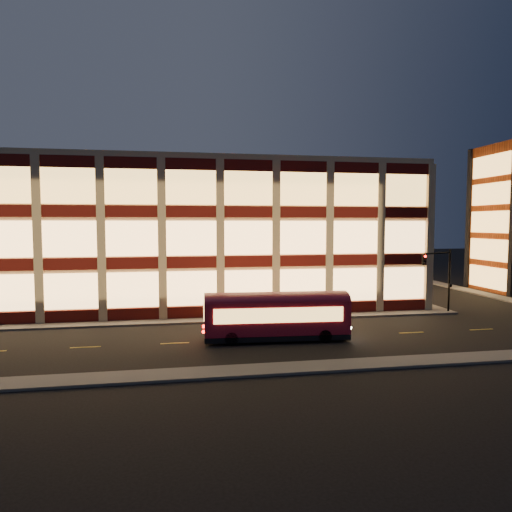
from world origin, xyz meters
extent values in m
plane|color=black|center=(0.00, 0.00, 0.00)|extent=(200.00, 200.00, 0.00)
cube|color=#514F4C|center=(-3.00, 1.00, 0.07)|extent=(54.00, 2.00, 0.15)
cube|color=#514F4C|center=(23.00, 17.00, 0.07)|extent=(2.00, 30.00, 0.15)
cube|color=#514F4C|center=(34.00, 17.00, 0.07)|extent=(2.00, 30.00, 0.15)
cube|color=#514F4C|center=(0.00, -13.00, 0.07)|extent=(100.00, 2.00, 0.15)
cube|color=tan|center=(-3.00, 17.00, 7.00)|extent=(50.00, 30.00, 14.00)
cube|color=tan|center=(-3.00, 17.00, 14.25)|extent=(50.40, 30.40, 0.50)
cube|color=#470C0A|center=(-3.00, 1.88, 0.65)|extent=(50.10, 0.25, 1.00)
cube|color=#FFBA6B|center=(-3.00, 1.90, 2.75)|extent=(49.00, 0.20, 3.00)
cube|color=#470C0A|center=(22.12, 17.00, 0.65)|extent=(0.25, 30.10, 1.00)
cube|color=#FFBA6B|center=(22.10, 17.00, 2.75)|extent=(0.20, 29.00, 3.00)
cube|color=#470C0A|center=(-3.00, 1.88, 5.05)|extent=(50.10, 0.25, 1.00)
cube|color=#FFBA6B|center=(-3.00, 1.90, 7.15)|extent=(49.00, 0.20, 3.00)
cube|color=#470C0A|center=(22.12, 17.00, 5.05)|extent=(0.25, 30.10, 1.00)
cube|color=#FFBA6B|center=(22.10, 17.00, 7.15)|extent=(0.20, 29.00, 3.00)
cube|color=#470C0A|center=(-3.00, 1.88, 9.45)|extent=(50.10, 0.25, 1.00)
cube|color=#FFBA6B|center=(-3.00, 1.90, 11.55)|extent=(49.00, 0.20, 3.00)
cube|color=#470C0A|center=(22.12, 17.00, 9.45)|extent=(0.25, 30.10, 1.00)
cube|color=#FFBA6B|center=(22.10, 17.00, 11.55)|extent=(0.20, 29.00, 3.00)
cube|color=black|center=(36.00, 16.00, 9.00)|extent=(0.60, 0.60, 18.00)
cube|color=#FFBA59|center=(35.92, 12.00, 1.80)|extent=(0.16, 6.60, 2.60)
cube|color=#FFBA59|center=(35.92, 12.00, 5.20)|extent=(0.16, 6.60, 2.60)
cube|color=#FFBA59|center=(35.92, 12.00, 8.60)|extent=(0.16, 6.60, 2.60)
cube|color=#FFBA59|center=(35.92, 12.00, 12.00)|extent=(0.16, 6.60, 2.60)
cube|color=#FFBA59|center=(35.92, 12.00, 15.40)|extent=(0.16, 6.60, 2.60)
cylinder|color=black|center=(23.50, 0.80, 3.00)|extent=(0.18, 0.18, 6.00)
cylinder|color=black|center=(21.75, 0.05, 5.70)|extent=(3.56, 1.63, 0.14)
cube|color=black|center=(20.00, -0.70, 5.20)|extent=(0.32, 0.32, 0.95)
sphere|color=#FF0C05|center=(20.00, -0.88, 5.50)|extent=(0.20, 0.20, 0.20)
cube|color=black|center=(23.50, 0.60, 2.60)|extent=(0.25, 0.18, 0.28)
cube|color=maroon|center=(5.25, -6.30, 1.76)|extent=(10.48, 3.21, 2.38)
cube|color=black|center=(5.25, -6.30, 0.36)|extent=(10.48, 3.21, 0.36)
cylinder|color=black|center=(1.88, -7.23, 0.47)|extent=(0.95, 0.37, 0.93)
cylinder|color=black|center=(2.01, -4.96, 0.47)|extent=(0.95, 0.37, 0.93)
cylinder|color=black|center=(8.48, -7.63, 0.47)|extent=(0.95, 0.37, 0.93)
cylinder|color=black|center=(8.62, -5.36, 0.47)|extent=(0.95, 0.37, 0.93)
cube|color=#FFBA59|center=(5.17, -7.62, 2.07)|extent=(9.08, 0.61, 1.03)
cube|color=#FFBA59|center=(5.33, -4.98, 2.07)|extent=(9.08, 0.61, 1.03)
camera|label=1|loc=(-1.81, -38.07, 8.44)|focal=32.00mm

